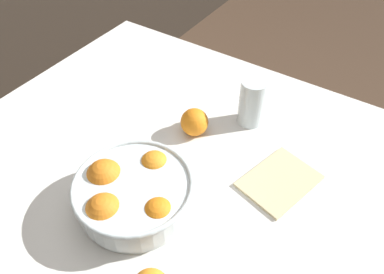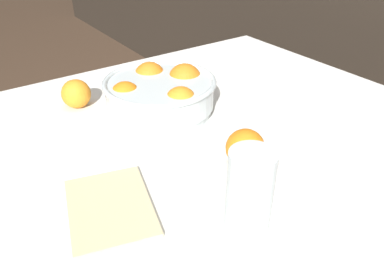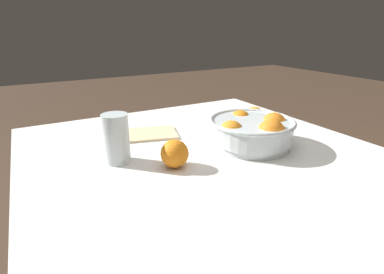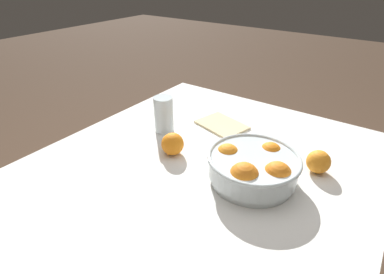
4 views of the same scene
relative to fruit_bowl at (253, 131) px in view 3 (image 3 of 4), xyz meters
name	(u,v)px [view 3 (image 3 of 4)]	position (x,y,z in m)	size (l,w,h in m)	color
dining_table	(212,180)	(0.16, 0.02, -0.12)	(1.02, 1.14, 0.71)	white
fruit_bowl	(253,131)	(0.00, 0.00, 0.00)	(0.27, 0.27, 0.10)	silver
juice_glass	(117,141)	(0.40, -0.09, 0.01)	(0.07, 0.07, 0.14)	#F4A314
orange_loose_near_bowl	(175,154)	(0.28, 0.02, -0.01)	(0.08, 0.08, 0.08)	orange
orange_loose_front	(254,116)	(-0.14, -0.16, -0.01)	(0.07, 0.07, 0.07)	orange
napkin	(150,134)	(0.25, -0.25, -0.05)	(0.18, 0.13, 0.01)	beige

